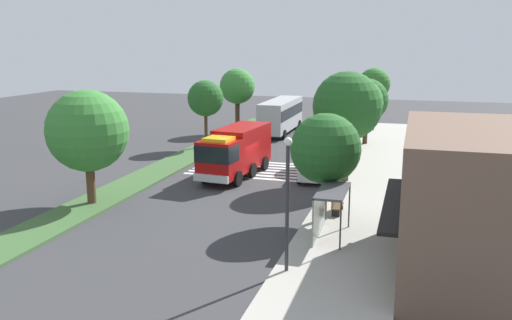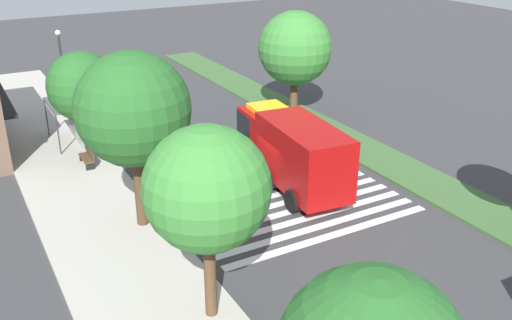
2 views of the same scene
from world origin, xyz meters
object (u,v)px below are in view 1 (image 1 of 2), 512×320
at_px(sidewalk_tree_far_west, 374,84).
at_px(median_tree_west, 205,99).
at_px(sidewalk_tree_west, 367,100).
at_px(sidewalk_tree_far_east, 326,149).
at_px(sidewalk_tree_east, 347,106).
at_px(parked_car_mid, 315,167).
at_px(median_tree_center, 87,131).
at_px(bus_stop_shelter, 326,203).
at_px(bench_near_shelter, 336,205).
at_px(parked_car_west, 339,139).
at_px(fire_hydrant, 356,146).
at_px(transit_bus, 281,114).
at_px(sidewalk_tree_center, 358,103).
at_px(street_lamp, 287,193).
at_px(median_tree_far_west, 237,87).
at_px(fire_truck, 235,150).

bearing_deg(sidewalk_tree_far_west, median_tree_west, -44.47).
xyz_separation_m(sidewalk_tree_west, sidewalk_tree_far_east, (24.17, 0.00, -0.19)).
bearing_deg(sidewalk_tree_east, parked_car_mid, -100.62).
bearing_deg(sidewalk_tree_far_east, parked_car_mid, -166.90).
height_order(sidewalk_tree_far_east, median_tree_center, median_tree_center).
distance_m(bus_stop_shelter, bench_near_shelter, 4.20).
relative_size(parked_car_west, fire_hydrant, 6.77).
relative_size(transit_bus, sidewalk_tree_center, 1.54).
bearing_deg(sidewalk_tree_far_west, street_lamp, -0.57).
bearing_deg(parked_car_mid, median_tree_far_west, -148.55).
height_order(fire_truck, fire_hydrant, fire_truck).
bearing_deg(street_lamp, fire_truck, -154.22).
relative_size(transit_bus, bus_stop_shelter, 2.99).
bearing_deg(median_tree_west, sidewalk_tree_west, 112.12).
xyz_separation_m(sidewalk_tree_far_west, sidewalk_tree_center, (16.64, -0.00, -0.33)).
distance_m(fire_truck, fire_hydrant, 14.58).
relative_size(parked_car_west, median_tree_far_west, 0.69).
distance_m(parked_car_mid, fire_hydrant, 11.53).
relative_size(sidewalk_tree_center, median_tree_west, 1.10).
relative_size(median_tree_far_west, median_tree_west, 1.10).
height_order(street_lamp, median_tree_far_west, median_tree_far_west).
bearing_deg(bench_near_shelter, median_tree_center, -81.64).
distance_m(sidewalk_tree_far_west, median_tree_far_west, 15.06).
bearing_deg(median_tree_far_west, fire_truck, 17.67).
bearing_deg(bench_near_shelter, parked_car_mid, -161.50).
bearing_deg(sidewalk_tree_east, sidewalk_tree_far_east, 0.00).
xyz_separation_m(transit_bus, sidewalk_tree_center, (12.33, 9.47, 2.73)).
bearing_deg(parked_car_mid, transit_bus, -160.85).
relative_size(street_lamp, sidewalk_tree_east, 0.76).
distance_m(parked_car_mid, sidewalk_tree_center, 8.14).
height_order(sidewalk_tree_west, sidewalk_tree_east, sidewalk_tree_east).
bearing_deg(bus_stop_shelter, sidewalk_tree_far_west, -179.19).
xyz_separation_m(transit_bus, sidewalk_tree_far_east, (28.54, 9.47, 1.99)).
bearing_deg(sidewalk_tree_far_east, sidewalk_tree_center, -180.00).
distance_m(sidewalk_tree_center, sidewalk_tree_east, 7.18).
bearing_deg(parked_car_mid, median_tree_west, -128.42).
height_order(parked_car_west, street_lamp, street_lamp).
bearing_deg(bus_stop_shelter, sidewalk_tree_west, -178.93).
xyz_separation_m(fire_truck, sidewalk_tree_west, (-15.70, 8.03, 2.33)).
xyz_separation_m(sidewalk_tree_center, median_tree_far_west, (-11.59, -14.19, 0.15)).
relative_size(sidewalk_tree_east, median_tree_west, 1.24).
bearing_deg(sidewalk_tree_far_east, fire_truck, -136.52).
relative_size(street_lamp, median_tree_far_west, 0.85).
bearing_deg(transit_bus, sidewalk_tree_far_west, -65.45).
height_order(fire_truck, street_lamp, street_lamp).
xyz_separation_m(sidewalk_tree_west, sidewalk_tree_east, (15.11, 0.00, 1.09)).
height_order(parked_car_west, median_tree_far_west, median_tree_far_west).
height_order(bench_near_shelter, sidewalk_tree_center, sidewalk_tree_center).
bearing_deg(sidewalk_tree_west, bus_stop_shelter, 1.07).
distance_m(bus_stop_shelter, sidewalk_tree_west, 26.88).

